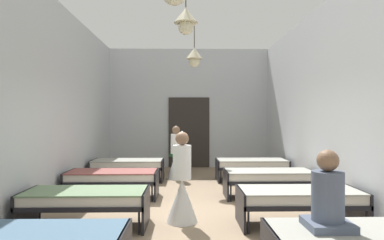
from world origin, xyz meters
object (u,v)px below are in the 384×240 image
bed_left_row_1 (86,199)px  bed_right_row_1 (299,198)px  bed_left_row_2 (113,177)px  bed_right_row_3 (252,164)px  patient_seated_primary (328,199)px  potted_plant (179,150)px  nurse_mid_aisle (182,189)px  nurse_near_aisle (176,160)px  bed_left_row_3 (128,165)px  bed_right_row_2 (269,177)px

bed_left_row_1 → bed_right_row_1: size_ratio=1.00×
bed_right_row_1 → bed_left_row_2: 3.84m
bed_left_row_1 → bed_right_row_3: 5.06m
patient_seated_primary → potted_plant: patient_seated_primary is taller
patient_seated_primary → potted_plant: 7.10m
bed_left_row_2 → bed_right_row_3: (3.34, 1.90, 0.00)m
bed_left_row_2 → potted_plant: bearing=66.8°
nurse_mid_aisle → patient_seated_primary: size_ratio=1.86×
bed_right_row_3 → nurse_near_aisle: 2.07m
bed_right_row_3 → patient_seated_primary: size_ratio=2.37×
bed_left_row_1 → bed_left_row_3: 3.80m
bed_left_row_1 → bed_right_row_2: same height
bed_right_row_1 → bed_right_row_3: (0.00, 3.80, 0.00)m
bed_left_row_3 → bed_right_row_3: size_ratio=1.00×
bed_left_row_1 → bed_left_row_2: (0.00, 1.90, 0.00)m
bed_left_row_3 → nurse_near_aisle: 1.32m
bed_right_row_1 → bed_right_row_3: 3.80m
bed_right_row_2 → nurse_near_aisle: size_ratio=1.28×
bed_right_row_2 → nurse_near_aisle: (-2.05, 2.18, 0.09)m
bed_right_row_2 → patient_seated_primary: size_ratio=2.37×
nurse_mid_aisle → bed_right_row_1: bearing=-86.2°
bed_left_row_2 → bed_right_row_2: size_ratio=1.00×
bed_right_row_2 → bed_right_row_3: same height
bed_right_row_1 → nurse_mid_aisle: 1.86m
nurse_near_aisle → bed_left_row_1: bearing=113.3°
bed_left_row_3 → potted_plant: 1.84m
bed_left_row_1 → nurse_mid_aisle: 1.51m
bed_left_row_2 → bed_left_row_3: 1.90m
bed_left_row_3 → patient_seated_primary: 6.42m
bed_left_row_1 → patient_seated_primary: patient_seated_primary is taller
bed_right_row_2 → nurse_mid_aisle: size_ratio=1.28×
bed_right_row_3 → nurse_mid_aisle: bearing=-117.3°
nurse_mid_aisle → patient_seated_primary: bearing=-133.8°
bed_left_row_2 → patient_seated_primary: 4.83m
bed_left_row_1 → patient_seated_primary: (2.99, -1.87, 0.43)m
bed_left_row_2 → bed_right_row_2: same height
bed_right_row_3 → patient_seated_primary: bearing=-93.5°
bed_left_row_1 → potted_plant: size_ratio=1.64×
bed_right_row_2 → bed_right_row_3: size_ratio=1.00×
bed_left_row_3 → bed_left_row_1: bearing=-90.0°
bed_right_row_1 → bed_right_row_3: same height
bed_right_row_2 → bed_right_row_1: bearing=-90.0°
nurse_mid_aisle → potted_plant: nurse_mid_aisle is taller
bed_right_row_1 → nurse_near_aisle: nurse_near_aisle is taller
bed_right_row_2 → nurse_near_aisle: 2.99m
bed_right_row_1 → bed_left_row_3: 5.06m
bed_right_row_2 → bed_left_row_1: bearing=-150.3°
bed_left_row_1 → bed_left_row_2: same height
bed_left_row_3 → nurse_near_aisle: nurse_near_aisle is taller
bed_left_row_2 → nurse_near_aisle: bearing=59.5°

